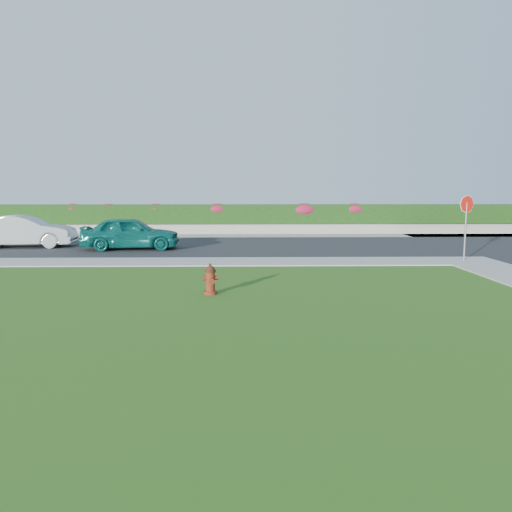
{
  "coord_description": "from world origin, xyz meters",
  "views": [
    {
      "loc": [
        -0.91,
        -8.32,
        2.48
      ],
      "look_at": [
        -0.66,
        3.78,
        0.9
      ],
      "focal_mm": 35.0,
      "sensor_mm": 36.0,
      "label": 1
    }
  ],
  "objects_px": {
    "sedan_silver": "(25,231)",
    "fire_hydrant": "(210,280)",
    "stop_sign": "(466,213)",
    "sedan_teal": "(131,233)"
  },
  "relations": [
    {
      "from": "sedan_silver",
      "to": "fire_hydrant",
      "type": "bearing_deg",
      "value": -143.96
    },
    {
      "from": "stop_sign",
      "to": "sedan_silver",
      "type": "bearing_deg",
      "value": 165.74
    },
    {
      "from": "fire_hydrant",
      "to": "sedan_silver",
      "type": "relative_size",
      "value": 0.18
    },
    {
      "from": "fire_hydrant",
      "to": "stop_sign",
      "type": "relative_size",
      "value": 0.32
    },
    {
      "from": "fire_hydrant",
      "to": "stop_sign",
      "type": "bearing_deg",
      "value": 16.83
    },
    {
      "from": "fire_hydrant",
      "to": "sedan_teal",
      "type": "bearing_deg",
      "value": 98.03
    },
    {
      "from": "fire_hydrant",
      "to": "sedan_teal",
      "type": "xyz_separation_m",
      "value": [
        -3.99,
        9.1,
        0.37
      ]
    },
    {
      "from": "sedan_teal",
      "to": "sedan_silver",
      "type": "bearing_deg",
      "value": 73.94
    },
    {
      "from": "fire_hydrant",
      "to": "stop_sign",
      "type": "xyz_separation_m",
      "value": [
        8.58,
        5.45,
        1.37
      ]
    },
    {
      "from": "sedan_teal",
      "to": "stop_sign",
      "type": "bearing_deg",
      "value": -111.82
    }
  ]
}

